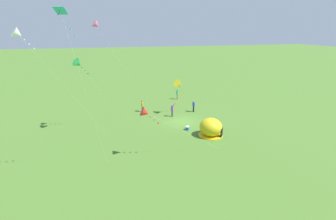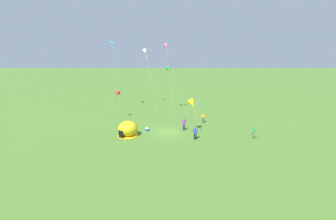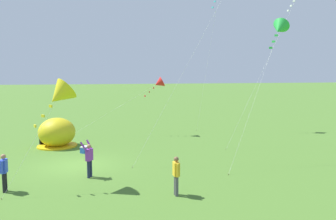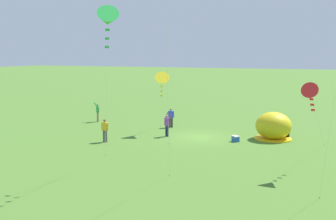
{
  "view_description": "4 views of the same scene",
  "coord_description": "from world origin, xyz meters",
  "px_view_note": "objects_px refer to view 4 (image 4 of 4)",
  "views": [
    {
      "loc": [
        -31.3,
        10.76,
        11.91
      ],
      "look_at": [
        -1.51,
        2.44,
        2.27
      ],
      "focal_mm": 28.0,
      "sensor_mm": 36.0,
      "label": 1
    },
    {
      "loc": [
        0.08,
        -30.81,
        11.0
      ],
      "look_at": [
        -0.0,
        1.74,
        2.83
      ],
      "focal_mm": 24.0,
      "sensor_mm": 36.0,
      "label": 2
    },
    {
      "loc": [
        19.12,
        0.93,
        5.27
      ],
      "look_at": [
        1.4,
        5.07,
        3.24
      ],
      "focal_mm": 35.0,
      "sensor_mm": 36.0,
      "label": 3
    },
    {
      "loc": [
        -9.88,
        28.65,
        6.47
      ],
      "look_at": [
        2.11,
        1.26,
        2.2
      ],
      "focal_mm": 42.0,
      "sensor_mm": 36.0,
      "label": 4
    }
  ],
  "objects_px": {
    "person_near_tent": "(167,124)",
    "person_arms_raised": "(98,111)",
    "cooler_box": "(235,139)",
    "person_with_toddler": "(105,129)",
    "person_far_back": "(171,117)",
    "kite_green": "(108,19)",
    "kite_yellow": "(162,81)",
    "kite_red": "(311,93)",
    "popup_tent": "(273,126)"
  },
  "relations": [
    {
      "from": "person_near_tent",
      "to": "kite_red",
      "type": "bearing_deg",
      "value": 151.84
    },
    {
      "from": "kite_yellow",
      "to": "person_arms_raised",
      "type": "bearing_deg",
      "value": -16.5
    },
    {
      "from": "cooler_box",
      "to": "kite_green",
      "type": "relative_size",
      "value": 0.07
    },
    {
      "from": "popup_tent",
      "to": "cooler_box",
      "type": "height_order",
      "value": "popup_tent"
    },
    {
      "from": "popup_tent",
      "to": "cooler_box",
      "type": "xyz_separation_m",
      "value": [
        2.44,
        1.98,
        -0.78
      ]
    },
    {
      "from": "person_near_tent",
      "to": "kite_red",
      "type": "distance_m",
      "value": 12.85
    },
    {
      "from": "person_with_toddler",
      "to": "kite_yellow",
      "type": "distance_m",
      "value": 6.4
    },
    {
      "from": "person_far_back",
      "to": "popup_tent",
      "type": "bearing_deg",
      "value": 171.53
    },
    {
      "from": "cooler_box",
      "to": "person_arms_raised",
      "type": "relative_size",
      "value": 0.34
    },
    {
      "from": "cooler_box",
      "to": "kite_yellow",
      "type": "height_order",
      "value": "kite_yellow"
    },
    {
      "from": "person_with_toddler",
      "to": "person_far_back",
      "type": "bearing_deg",
      "value": -106.37
    },
    {
      "from": "person_far_back",
      "to": "kite_red",
      "type": "distance_m",
      "value": 15.84
    },
    {
      "from": "kite_red",
      "to": "person_with_toddler",
      "type": "bearing_deg",
      "value": -8.6
    },
    {
      "from": "person_arms_raised",
      "to": "kite_green",
      "type": "height_order",
      "value": "kite_green"
    },
    {
      "from": "popup_tent",
      "to": "cooler_box",
      "type": "relative_size",
      "value": 4.36
    },
    {
      "from": "person_near_tent",
      "to": "popup_tent",
      "type": "bearing_deg",
      "value": -163.55
    },
    {
      "from": "person_far_back",
      "to": "person_near_tent",
      "type": "xyz_separation_m",
      "value": [
        -1.25,
        3.68,
        0.03
      ]
    },
    {
      "from": "person_with_toddler",
      "to": "kite_red",
      "type": "relative_size",
      "value": 0.21
    },
    {
      "from": "cooler_box",
      "to": "kite_red",
      "type": "height_order",
      "value": "kite_red"
    },
    {
      "from": "person_arms_raised",
      "to": "person_near_tent",
      "type": "xyz_separation_m",
      "value": [
        -8.89,
        3.57,
        0.0
      ]
    },
    {
      "from": "person_arms_raised",
      "to": "person_with_toddler",
      "type": "xyz_separation_m",
      "value": [
        -5.48,
        7.25,
        -0.03
      ]
    },
    {
      "from": "person_far_back",
      "to": "kite_green",
      "type": "distance_m",
      "value": 17.39
    },
    {
      "from": "kite_red",
      "to": "popup_tent",
      "type": "bearing_deg",
      "value": -69.49
    },
    {
      "from": "kite_yellow",
      "to": "person_with_toddler",
      "type": "bearing_deg",
      "value": 63.9
    },
    {
      "from": "person_arms_raised",
      "to": "kite_yellow",
      "type": "xyz_separation_m",
      "value": [
        -7.89,
        2.34,
        3.29
      ]
    },
    {
      "from": "popup_tent",
      "to": "person_arms_raised",
      "type": "distance_m",
      "value": 16.8
    },
    {
      "from": "kite_red",
      "to": "kite_yellow",
      "type": "height_order",
      "value": "kite_yellow"
    },
    {
      "from": "popup_tent",
      "to": "person_near_tent",
      "type": "height_order",
      "value": "popup_tent"
    },
    {
      "from": "kite_green",
      "to": "kite_yellow",
      "type": "height_order",
      "value": "kite_green"
    },
    {
      "from": "person_arms_raised",
      "to": "kite_yellow",
      "type": "relative_size",
      "value": 0.37
    },
    {
      "from": "person_near_tent",
      "to": "kite_yellow",
      "type": "relative_size",
      "value": 0.37
    },
    {
      "from": "person_with_toddler",
      "to": "person_far_back",
      "type": "relative_size",
      "value": 1.0
    },
    {
      "from": "person_near_tent",
      "to": "person_arms_raised",
      "type": "bearing_deg",
      "value": -21.86
    },
    {
      "from": "person_with_toddler",
      "to": "kite_red",
      "type": "distance_m",
      "value": 14.9
    },
    {
      "from": "cooler_box",
      "to": "kite_green",
      "type": "xyz_separation_m",
      "value": [
        3.27,
        12.16,
        7.87
      ]
    },
    {
      "from": "popup_tent",
      "to": "person_arms_raised",
      "type": "xyz_separation_m",
      "value": [
        16.75,
        -1.25,
        0.0
      ]
    },
    {
      "from": "kite_green",
      "to": "person_far_back",
      "type": "bearing_deg",
      "value": -77.6
    },
    {
      "from": "popup_tent",
      "to": "kite_red",
      "type": "relative_size",
      "value": 0.34
    },
    {
      "from": "person_far_back",
      "to": "kite_yellow",
      "type": "distance_m",
      "value": 4.14
    },
    {
      "from": "person_far_back",
      "to": "person_near_tent",
      "type": "relative_size",
      "value": 0.91
    },
    {
      "from": "person_arms_raised",
      "to": "person_far_back",
      "type": "bearing_deg",
      "value": -179.16
    },
    {
      "from": "cooler_box",
      "to": "kite_green",
      "type": "distance_m",
      "value": 14.84
    },
    {
      "from": "popup_tent",
      "to": "kite_green",
      "type": "bearing_deg",
      "value": 68.02
    },
    {
      "from": "kite_green",
      "to": "kite_red",
      "type": "relative_size",
      "value": 1.07
    },
    {
      "from": "person_near_tent",
      "to": "kite_red",
      "type": "xyz_separation_m",
      "value": [
        -10.92,
        5.84,
        3.44
      ]
    },
    {
      "from": "popup_tent",
      "to": "person_arms_raised",
      "type": "height_order",
      "value": "popup_tent"
    },
    {
      "from": "kite_green",
      "to": "kite_yellow",
      "type": "distance_m",
      "value": 13.95
    },
    {
      "from": "person_with_toddler",
      "to": "cooler_box",
      "type": "bearing_deg",
      "value": -155.52
    },
    {
      "from": "person_arms_raised",
      "to": "person_near_tent",
      "type": "relative_size",
      "value": 1.0
    },
    {
      "from": "person_near_tent",
      "to": "kite_yellow",
      "type": "bearing_deg",
      "value": -50.79
    }
  ]
}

